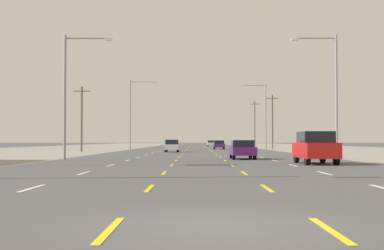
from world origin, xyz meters
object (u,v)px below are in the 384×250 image
(sedan_inner_right_near, at_px, (242,149))
(streetlight_right_row_1, at_px, (263,112))
(suv_far_right_nearest, at_px, (315,147))
(hatchback_inner_left_mid, at_px, (172,146))
(streetlight_right_row_0, at_px, (332,88))
(streetlight_left_row_1, at_px, (133,110))
(streetlight_left_row_0, at_px, (70,88))
(sedan_inner_right_farther, at_px, (211,143))
(sedan_inner_right_midfar, at_px, (219,145))
(sedan_far_right_far, at_px, (238,144))

(sedan_inner_right_near, height_order, streetlight_right_row_1, streetlight_right_row_1)
(suv_far_right_nearest, height_order, hatchback_inner_left_mid, suv_far_right_nearest)
(streetlight_right_row_0, xyz_separation_m, streetlight_left_row_1, (-19.58, 40.48, 0.67))
(hatchback_inner_left_mid, bearing_deg, streetlight_left_row_0, -103.62)
(streetlight_right_row_0, bearing_deg, sedan_inner_right_farther, 93.62)
(sedan_inner_right_near, distance_m, streetlight_left_row_1, 41.52)
(sedan_inner_right_farther, height_order, streetlight_left_row_0, streetlight_left_row_0)
(sedan_inner_right_near, distance_m, sedan_inner_right_midfar, 48.93)
(sedan_inner_right_midfar, relative_size, streetlight_right_row_0, 0.48)
(streetlight_right_row_0, bearing_deg, hatchback_inner_left_mid, 115.96)
(sedan_inner_right_farther, bearing_deg, sedan_inner_right_midfar, -90.05)
(sedan_far_right_far, distance_m, sedan_inner_right_farther, 45.01)
(suv_far_right_nearest, bearing_deg, streetlight_right_row_1, 86.64)
(sedan_inner_right_near, height_order, sedan_inner_right_midfar, same)
(streetlight_left_row_0, relative_size, streetlight_right_row_1, 0.94)
(sedan_inner_right_farther, bearing_deg, streetlight_right_row_1, -83.91)
(hatchback_inner_left_mid, xyz_separation_m, streetlight_left_row_0, (-6.52, -26.91, 4.60))
(streetlight_left_row_0, height_order, streetlight_right_row_0, streetlight_left_row_0)
(hatchback_inner_left_mid, relative_size, streetlight_right_row_0, 0.42)
(sedan_inner_right_farther, xyz_separation_m, streetlight_left_row_1, (-13.37, -57.57, 5.28))
(sedan_inner_right_near, xyz_separation_m, sedan_far_right_far, (3.78, 51.77, 0.00))
(sedan_inner_right_farther, distance_m, streetlight_right_row_0, 98.36)
(sedan_inner_right_farther, xyz_separation_m, streetlight_right_row_0, (6.20, -98.05, 4.60))
(sedan_inner_right_midfar, xyz_separation_m, streetlight_right_row_1, (6.18, -9.85, 4.97))
(suv_far_right_nearest, distance_m, streetlight_right_row_1, 47.98)
(sedan_far_right_far, bearing_deg, suv_far_right_nearest, -90.07)
(sedan_inner_right_farther, height_order, streetlight_left_row_1, streetlight_left_row_1)
(streetlight_right_row_1, bearing_deg, sedan_far_right_far, 102.14)
(sedan_inner_right_near, relative_size, sedan_far_right_far, 1.00)
(hatchback_inner_left_mid, xyz_separation_m, streetlight_right_row_1, (13.04, 13.57, 4.94))
(hatchback_inner_left_mid, height_order, sedan_far_right_far, hatchback_inner_left_mid)
(streetlight_right_row_0, xyz_separation_m, streetlight_right_row_1, (-0.06, 40.48, 0.37))
(sedan_inner_right_near, xyz_separation_m, sedan_inner_right_midfar, (0.33, 48.92, 0.00))
(sedan_inner_right_near, xyz_separation_m, sedan_inner_right_farther, (0.37, 96.65, 0.00))
(streetlight_left_row_0, relative_size, streetlight_left_row_1, 0.89)
(sedan_inner_right_midfar, height_order, sedan_far_right_far, same)
(sedan_inner_right_near, height_order, streetlight_left_row_0, streetlight_left_row_0)
(suv_far_right_nearest, xyz_separation_m, sedan_inner_right_farther, (-3.34, 105.24, -0.27))
(suv_far_right_nearest, relative_size, streetlight_right_row_1, 0.49)
(sedan_inner_right_farther, bearing_deg, streetlight_left_row_1, -103.08)
(sedan_far_right_far, height_order, streetlight_right_row_0, streetlight_right_row_0)
(sedan_inner_right_farther, height_order, streetlight_right_row_0, streetlight_right_row_0)
(sedan_inner_right_near, relative_size, sedan_inner_right_midfar, 1.00)
(suv_far_right_nearest, bearing_deg, sedan_inner_right_near, 113.34)
(streetlight_right_row_0, height_order, streetlight_right_row_1, streetlight_right_row_1)
(suv_far_right_nearest, relative_size, streetlight_right_row_0, 0.52)
(streetlight_left_row_1, distance_m, streetlight_right_row_1, 19.52)
(suv_far_right_nearest, distance_m, streetlight_left_row_0, 18.75)
(suv_far_right_nearest, bearing_deg, sedan_far_right_far, 89.93)
(streetlight_left_row_1, bearing_deg, suv_far_right_nearest, -70.68)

